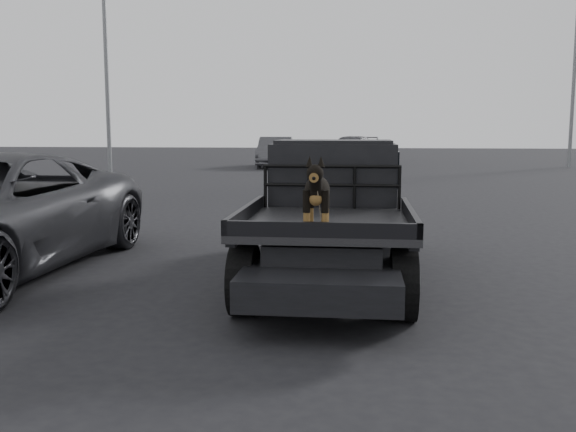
# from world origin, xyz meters

# --- Properties ---
(ground) EXTENTS (120.00, 120.00, 0.00)m
(ground) POSITION_xyz_m (0.00, 0.00, 0.00)
(ground) COLOR black
(ground) RESTS_ON ground
(flatbed_ute) EXTENTS (2.00, 5.40, 0.92)m
(flatbed_ute) POSITION_xyz_m (0.72, 1.82, 0.46)
(flatbed_ute) COLOR black
(flatbed_ute) RESTS_ON ground
(ute_cab) EXTENTS (1.72, 1.30, 0.88)m
(ute_cab) POSITION_xyz_m (0.72, 2.77, 1.36)
(ute_cab) COLOR black
(ute_cab) RESTS_ON flatbed_ute
(headache_rack) EXTENTS (1.80, 0.08, 0.55)m
(headache_rack) POSITION_xyz_m (0.72, 2.02, 1.20)
(headache_rack) COLOR black
(headache_rack) RESTS_ON flatbed_ute
(dog) EXTENTS (0.32, 0.60, 0.74)m
(dog) POSITION_xyz_m (0.67, -0.03, 1.29)
(dog) COLOR black
(dog) RESTS_ON flatbed_ute
(distant_car_a) EXTENTS (1.89, 4.76, 1.54)m
(distant_car_a) POSITION_xyz_m (-3.26, 26.45, 0.77)
(distant_car_a) COLOR #454549
(distant_car_a) RESTS_ON ground
(distant_car_b) EXTENTS (3.55, 5.64, 1.52)m
(distant_car_b) POSITION_xyz_m (0.54, 30.87, 0.76)
(distant_car_b) COLOR #47474C
(distant_car_b) RESTS_ON ground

